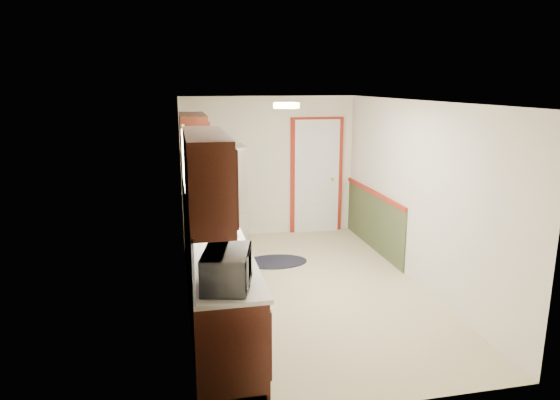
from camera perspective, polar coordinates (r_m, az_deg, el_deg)
name	(u,v)px	position (r m, az deg, el deg)	size (l,w,h in m)	color
room_shell	(306,199)	(6.26, 2.99, 0.17)	(3.20, 5.20, 2.52)	#C8BD8D
kitchen_run	(210,242)	(5.89, -8.05, -4.73)	(0.63, 4.00, 2.20)	black
back_wall_trim	(328,185)	(8.67, 5.56, 1.70)	(1.12, 2.30, 2.08)	maroon
ceiling_fixture	(286,105)	(5.83, 0.74, 10.75)	(0.30, 0.30, 0.06)	#FFD88C
microwave	(227,265)	(4.22, -6.08, -7.37)	(0.57, 0.31, 0.38)	white
refrigerator	(223,199)	(7.87, -6.59, 0.15)	(0.72, 0.72, 1.68)	#B7B7BC
rug	(275,262)	(7.51, -0.55, -7.06)	(0.96, 0.62, 0.01)	black
cooktop	(204,198)	(7.48, -8.67, 0.24)	(0.46, 0.56, 0.02)	black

